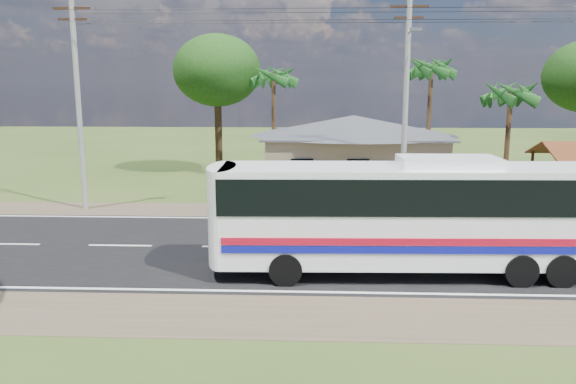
# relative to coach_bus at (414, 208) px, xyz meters

# --- Properties ---
(ground) EXTENTS (120.00, 120.00, 0.00)m
(ground) POSITION_rel_coach_bus_xyz_m (-1.89, 2.76, -2.26)
(ground) COLOR #2C4117
(ground) RESTS_ON ground
(road) EXTENTS (120.00, 16.00, 0.03)m
(road) POSITION_rel_coach_bus_xyz_m (-1.89, 2.76, -2.25)
(road) COLOR black
(road) RESTS_ON ground
(house) EXTENTS (12.40, 10.00, 5.00)m
(house) POSITION_rel_coach_bus_xyz_m (-0.89, 15.76, 0.38)
(house) COLOR tan
(house) RESTS_ON ground
(utility_poles) EXTENTS (32.80, 2.22, 11.00)m
(utility_poles) POSITION_rel_coach_bus_xyz_m (0.77, 9.25, 3.51)
(utility_poles) COLOR #9E9E99
(utility_poles) RESTS_ON ground
(palm_near) EXTENTS (2.80, 2.80, 6.70)m
(palm_near) POSITION_rel_coach_bus_xyz_m (7.61, 13.76, 3.45)
(palm_near) COLOR #47301E
(palm_near) RESTS_ON ground
(palm_mid) EXTENTS (2.80, 2.80, 8.20)m
(palm_mid) POSITION_rel_coach_bus_xyz_m (4.11, 18.26, 4.90)
(palm_mid) COLOR #47301E
(palm_mid) RESTS_ON ground
(palm_far) EXTENTS (2.80, 2.80, 7.70)m
(palm_far) POSITION_rel_coach_bus_xyz_m (-5.89, 18.76, 4.42)
(palm_far) COLOR #47301E
(palm_far) RESTS_ON ground
(tree_behind_house) EXTENTS (6.00, 6.00, 9.61)m
(tree_behind_house) POSITION_rel_coach_bus_xyz_m (-9.89, 20.76, 4.85)
(tree_behind_house) COLOR #47301E
(tree_behind_house) RESTS_ON ground
(coach_bus) EXTENTS (12.81, 3.07, 3.96)m
(coach_bus) POSITION_rel_coach_bus_xyz_m (0.00, 0.00, 0.00)
(coach_bus) COLOR white
(coach_bus) RESTS_ON ground
(motorcycle) EXTENTS (1.86, 0.68, 0.97)m
(motorcycle) POSITION_rel_coach_bus_xyz_m (4.88, 7.51, -1.77)
(motorcycle) COLOR black
(motorcycle) RESTS_ON ground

